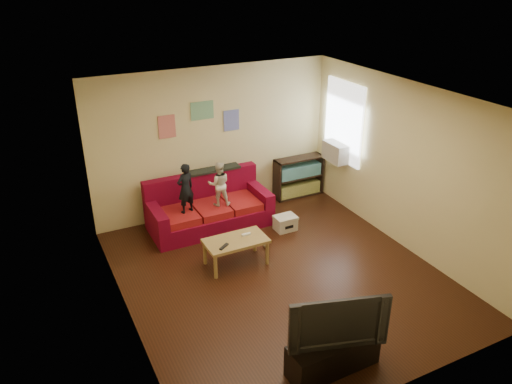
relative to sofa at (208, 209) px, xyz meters
name	(u,v)px	position (x,y,z in m)	size (l,w,h in m)	color
room_shell	(282,194)	(0.37, -1.95, 1.04)	(4.52, 5.02, 2.72)	#33180C
sofa	(208,209)	(0.00, 0.00, 0.00)	(2.12, 0.97, 0.93)	maroon
child_a	(186,188)	(-0.45, -0.17, 0.57)	(0.32, 0.21, 0.87)	black
child_b	(219,184)	(0.15, -0.17, 0.53)	(0.38, 0.30, 0.79)	beige
coffee_table	(236,243)	(-0.09, -1.38, 0.06)	(0.96, 0.53, 0.43)	#A08145
remote	(224,247)	(-0.34, -1.50, 0.13)	(0.20, 0.05, 0.02)	black
game_controller	(246,234)	(0.11, -1.33, 0.14)	(0.15, 0.04, 0.03)	white
bookshelf	(298,179)	(2.07, 0.35, 0.05)	(1.01, 0.30, 0.81)	black
window	(344,122)	(2.59, -0.30, 1.33)	(0.04, 1.08, 1.48)	white
ac_unit	(336,152)	(2.47, -0.30, 0.77)	(0.28, 0.55, 0.35)	#B7B2A3
artwork_left	(167,127)	(-0.48, 0.53, 1.44)	(0.30, 0.01, 0.40)	#D87266
artwork_center	(202,111)	(0.17, 0.53, 1.64)	(0.42, 0.01, 0.32)	#72B27F
artwork_right	(231,120)	(0.72, 0.53, 1.39)	(0.30, 0.01, 0.38)	#727FCC
file_box	(285,223)	(1.13, -0.78, -0.18)	(0.38, 0.29, 0.26)	beige
tv_stand	(333,355)	(-0.02, -3.89, -0.11)	(1.10, 0.37, 0.41)	black
television	(336,318)	(-0.02, -3.89, 0.42)	(1.13, 0.15, 0.65)	black
tissue	(266,245)	(0.55, -1.16, -0.27)	(0.09, 0.09, 0.09)	silver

